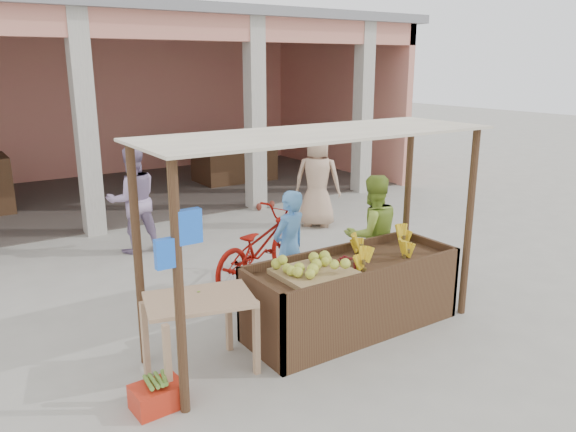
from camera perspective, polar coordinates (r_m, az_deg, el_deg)
ground at (r=6.67m, az=3.06°, el=-12.33°), size 60.00×60.00×0.00m
market_building at (r=14.12m, az=-19.29°, el=12.90°), size 14.40×6.40×4.20m
fruit_stall at (r=6.78m, az=6.53°, el=-8.18°), size 2.60×0.95×0.80m
stall_awning at (r=6.05m, az=2.87°, el=4.68°), size 4.09×1.35×2.39m
banana_heap at (r=6.94m, az=9.34°, el=-3.24°), size 1.20×0.66×0.22m
melon_tray at (r=6.25m, az=2.72°, el=-5.24°), size 0.82×0.71×0.21m
berry_heap at (r=6.55m, az=5.74°, el=-4.55°), size 0.46×0.38×0.15m
side_table at (r=5.73m, az=-8.96°, el=-9.50°), size 1.19×0.93×0.85m
papaya_pile at (r=5.63m, az=-9.06°, el=-7.20°), size 0.76×0.43×0.22m
red_crate at (r=5.57m, az=-13.12°, el=-17.41°), size 0.47×0.35×0.24m
plantain_bundle at (r=5.49m, az=-13.22°, el=-16.06°), size 0.34×0.24×0.07m
produce_sacks at (r=12.19m, az=-2.31°, el=2.12°), size 0.82×0.51×0.62m
vendor_blue at (r=7.26m, az=0.13°, el=-2.92°), size 0.71×0.60×1.64m
vendor_green at (r=7.73m, az=8.54°, el=-1.56°), size 0.93×0.67×1.74m
motorcycle at (r=8.16m, az=-2.97°, el=-2.94°), size 1.48×2.18×1.08m
shopper_c at (r=10.79m, az=3.01°, el=4.20°), size 1.14×1.14×2.03m
shopper_f at (r=9.64m, az=-15.50°, el=2.08°), size 0.99×0.61×1.96m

